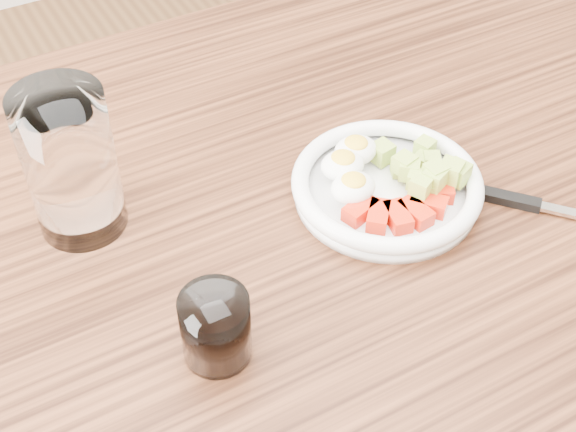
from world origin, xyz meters
name	(u,v)px	position (x,y,z in m)	size (l,w,h in m)	color
dining_table	(301,304)	(0.00, 0.00, 0.67)	(1.50, 0.90, 0.77)	brown
bowl	(386,184)	(0.11, 0.01, 0.79)	(0.20, 0.20, 0.05)	white
fork	(518,201)	(0.22, -0.06, 0.78)	(0.16, 0.18, 0.01)	black
water_glass	(70,164)	(-0.18, 0.13, 0.85)	(0.09, 0.09, 0.16)	white
coffee_glass	(216,328)	(-0.13, -0.08, 0.80)	(0.06, 0.06, 0.07)	white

